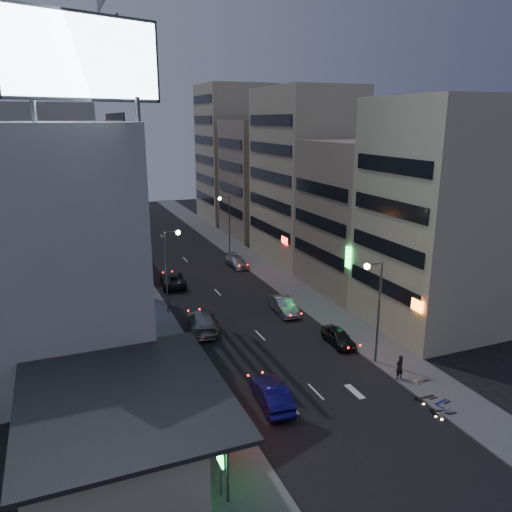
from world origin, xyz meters
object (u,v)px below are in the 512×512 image
road_car_blue (271,394)px  scooter_black_b (433,387)px  parked_car_left (173,279)px  scooter_black_a (453,403)px  parked_car_right_far (237,262)px  road_car_silver (203,321)px  parked_car_right_mid (284,305)px  scooter_blue (446,391)px  parked_car_right_near (338,337)px  person (400,367)px  scooter_silver_b (426,371)px  scooter_silver_a (453,402)px

road_car_blue → scooter_black_b: (10.61, -3.11, -0.13)m
parked_car_left → scooter_black_a: bearing=116.3°
parked_car_right_far → road_car_silver: 19.88m
scooter_black_a → parked_car_right_mid: bearing=30.1°
parked_car_right_mid → scooter_blue: size_ratio=2.66×
parked_car_right_near → person: (0.94, -6.76, 0.35)m
road_car_silver → person: size_ratio=3.26×
road_car_silver → scooter_silver_b: road_car_silver is taller
parked_car_right_near → scooter_black_a: bearing=-79.9°
road_car_silver → parked_car_right_mid: bearing=-161.0°
parked_car_right_mid → scooter_black_b: 17.68m
person → scooter_black_a: (0.62, -4.59, -0.37)m
parked_car_right_mid → scooter_black_b: size_ratio=2.56×
person → parked_car_right_near: bearing=-89.6°
road_car_blue → scooter_silver_a: bearing=160.0°
parked_car_right_mid → parked_car_right_far: parked_car_right_mid is taller
parked_car_right_near → person: 6.83m
parked_car_right_far → scooter_silver_b: bearing=-86.9°
road_car_silver → person: (10.59, -13.75, 0.17)m
parked_car_right_mid → parked_car_right_near: bearing=-77.3°
scooter_black_a → scooter_black_b: bearing=17.0°
scooter_black_a → scooter_silver_b: (1.28, 3.97, -0.01)m
road_car_blue → road_car_silver: (-0.77, 13.27, 0.05)m
parked_car_right_near → scooter_black_b: parked_car_right_near is taller
scooter_black_a → person: bearing=29.5°
scooter_black_a → scooter_silver_b: scooter_black_a is taller
scooter_blue → person: bearing=7.7°
parked_car_right_near → scooter_black_a: (1.56, -11.35, -0.02)m
scooter_black_b → scooter_silver_b: bearing=-28.7°
parked_car_left → scooter_blue: (11.44, -30.26, -0.11)m
parked_car_right_mid → scooter_black_a: bearing=-78.0°
parked_car_left → parked_car_right_far: 10.15m
parked_car_right_far → scooter_black_a: size_ratio=2.66×
scooter_silver_a → scooter_silver_b: size_ratio=1.06×
parked_car_right_far → road_car_silver: bearing=-120.9°
road_car_silver → person: bearing=139.6°
person → scooter_silver_b: bearing=154.5°
road_car_blue → scooter_blue: 11.66m
parked_car_right_mid → scooter_silver_a: (2.89, -19.34, -0.10)m
parked_car_right_far → person: size_ratio=2.56×
parked_car_right_far → scooter_black_a: 35.81m
person → parked_car_right_mid: bearing=-89.1°
parked_car_left → road_car_silver: size_ratio=0.92×
parked_car_right_near → road_car_blue: bearing=-142.5°
scooter_silver_a → scooter_black_b: scooter_black_b is taller
person → road_car_silver: bearing=-59.9°
scooter_silver_b → scooter_silver_a: bearing=163.6°
parked_car_left → scooter_black_a: (10.87, -31.49, -0.11)m
person → scooter_blue: 3.58m
road_car_blue → scooter_black_b: road_car_blue is taller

